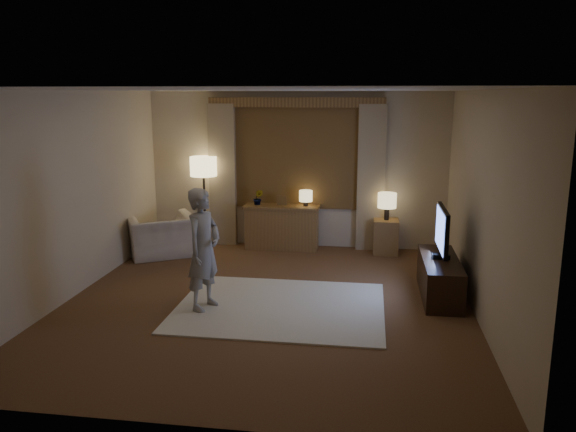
% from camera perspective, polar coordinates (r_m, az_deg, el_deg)
% --- Properties ---
extents(room, '(5.04, 5.54, 2.64)m').
position_cam_1_polar(room, '(7.25, -1.47, 2.63)').
color(room, brown).
rests_on(room, ground).
extents(rug, '(2.50, 2.00, 0.02)m').
position_cam_1_polar(rug, '(6.93, -0.78, -9.21)').
color(rug, beige).
rests_on(rug, floor).
extents(sideboard, '(1.20, 0.40, 0.70)m').
position_cam_1_polar(sideboard, '(9.42, -0.62, -1.24)').
color(sideboard, brown).
rests_on(sideboard, floor).
extents(picture_frame, '(0.16, 0.02, 0.20)m').
position_cam_1_polar(picture_frame, '(9.32, -0.63, 1.45)').
color(picture_frame, brown).
rests_on(picture_frame, sideboard).
extents(plant, '(0.17, 0.13, 0.30)m').
position_cam_1_polar(plant, '(9.38, -3.05, 1.82)').
color(plant, '#999999').
rests_on(plant, sideboard).
extents(table_lamp_sideboard, '(0.22, 0.22, 0.30)m').
position_cam_1_polar(table_lamp_sideboard, '(9.25, 1.82, 1.98)').
color(table_lamp_sideboard, black).
rests_on(table_lamp_sideboard, sideboard).
extents(floor_lamp, '(0.45, 0.45, 1.53)m').
position_cam_1_polar(floor_lamp, '(9.54, -8.58, 4.51)').
color(floor_lamp, black).
rests_on(floor_lamp, floor).
extents(armchair, '(1.32, 1.27, 0.66)m').
position_cam_1_polar(armchair, '(9.23, -12.78, -1.97)').
color(armchair, beige).
rests_on(armchair, floor).
extents(side_table, '(0.40, 0.40, 0.56)m').
position_cam_1_polar(side_table, '(9.28, 9.90, -2.07)').
color(side_table, brown).
rests_on(side_table, floor).
extents(table_lamp_side, '(0.30, 0.30, 0.44)m').
position_cam_1_polar(table_lamp_side, '(9.15, 10.03, 1.50)').
color(table_lamp_side, black).
rests_on(table_lamp_side, side_table).
extents(tv_stand, '(0.45, 1.40, 0.50)m').
position_cam_1_polar(tv_stand, '(7.49, 15.14, -6.05)').
color(tv_stand, black).
rests_on(tv_stand, floor).
extents(tv, '(0.22, 0.91, 0.66)m').
position_cam_1_polar(tv, '(7.32, 15.39, -1.48)').
color(tv, black).
rests_on(tv, tv_stand).
extents(person, '(0.50, 0.62, 1.46)m').
position_cam_1_polar(person, '(6.73, -8.57, -3.35)').
color(person, '#ABA69E').
rests_on(person, rug).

